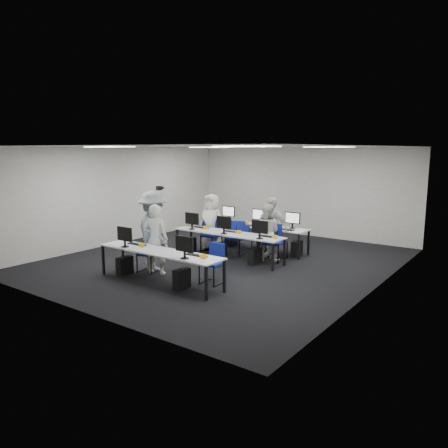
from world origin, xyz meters
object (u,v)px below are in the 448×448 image
Objects in this scene: chair_1 at (213,271)px; chair_7 at (276,248)px; chair_0 at (149,260)px; student_3 at (271,227)px; chair_6 at (244,243)px; chair_2 at (211,241)px; student_0 at (156,239)px; desk_front at (159,253)px; chair_5 at (211,239)px; desk_mid at (228,234)px; student_1 at (266,232)px; chair_4 at (272,250)px; chair_3 at (235,244)px; student_2 at (211,222)px; photographer at (153,231)px.

chair_7 is at bearing 87.60° from chair_1.
chair_0 is 0.99× the size of chair_1.
chair_0 is at bearing -116.49° from student_3.
chair_2 is at bearing -172.56° from chair_6.
chair_1 is 0.53× the size of student_0.
chair_5 is (-1.20, 3.42, -0.40)m from desk_front.
chair_1 is at bearing 167.06° from student_0.
desk_mid is 1.03m from student_1.
chair_4 is 1.21m from chair_6.
chair_0 reaches higher than chair_6.
chair_1 is 2.70m from chair_3.
chair_1 is 3.05m from chair_2.
student_3 is (-0.09, 0.41, 0.07)m from student_1.
student_2 reaches higher than chair_1.
photographer is at bearing 35.43° from student_1.
student_1 is at bearing 0.97° from chair_2.
chair_5 reaches higher than desk_front.
chair_3 reaches higher than chair_1.
student_0 is 1.01× the size of student_3.
chair_5 is at bearing 129.14° from chair_2.
student_1 is (-0.15, -0.05, 0.46)m from chair_4.
student_1 is (1.04, -0.06, 0.47)m from chair_3.
chair_6 is 0.95× the size of chair_7.
chair_2 is at bearing -69.11° from photographer.
chair_1 is 1.96m from photographer.
chair_5 is at bearing 150.30° from chair_3.
chair_7 is 0.52× the size of student_3.
student_3 reaches higher than desk_front.
chair_1 is 0.58× the size of student_1.
desk_mid is 3.67× the size of chair_0.
desk_front is at bearing -109.92° from chair_6.
chair_2 is at bearing -163.48° from student_3.
chair_4 is at bearing 26.76° from desk_mid.
student_2 is at bearing -100.27° from student_0.
chair_2 is 2.47m from photographer.
chair_5 is (-1.20, 0.82, -0.40)m from desk_mid.
chair_3 is (-0.13, 0.54, -0.39)m from desk_mid.
photographer is (-1.84, 0.03, 0.69)m from chair_1.
chair_2 reaches higher than desk_mid.
chair_3 is 1.10m from chair_5.
student_2 is at bearing 158.28° from chair_4.
chair_6 is (0.78, 3.01, -0.01)m from chair_0.
photographer reaches higher than chair_7.
chair_7 is at bearing 8.50° from student_3.
chair_0 is at bearing -70.88° from chair_5.
chair_6 is at bearing 142.43° from chair_4.
chair_1 is at bearing -39.31° from chair_5.
desk_mid is 0.68m from chair_3.
student_1 is at bearing -18.36° from chair_3.
chair_4 reaches higher than desk_mid.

